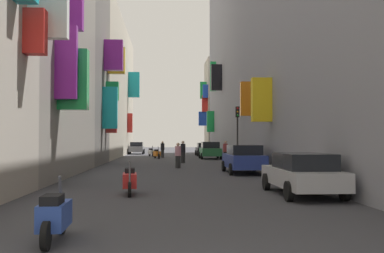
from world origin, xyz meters
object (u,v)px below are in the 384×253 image
at_px(parked_car_grey, 137,148).
at_px(pedestrian_near_right, 226,152).
at_px(scooter_blue, 54,216).
at_px(pedestrian_crossing, 178,156).
at_px(scooter_red, 130,180).
at_px(pedestrian_mid_street, 163,149).
at_px(traffic_light_near_corner, 237,125).
at_px(parked_car_black, 205,149).
at_px(scooter_orange, 157,154).
at_px(parked_car_green, 210,150).
at_px(parked_car_silver, 302,173).
at_px(scooter_white, 151,152).
at_px(pedestrian_near_left, 183,152).
at_px(parked_car_blue, 244,158).

relative_size(parked_car_grey, pedestrian_near_right, 2.32).
distance_m(scooter_blue, pedestrian_crossing, 20.55).
xyz_separation_m(parked_car_grey, scooter_red, (2.36, -41.20, -0.31)).
height_order(pedestrian_mid_street, traffic_light_near_corner, traffic_light_near_corner).
height_order(parked_car_black, scooter_orange, parked_car_black).
distance_m(parked_car_green, traffic_light_near_corner, 10.34).
xyz_separation_m(parked_car_green, parked_car_silver, (0.27, -27.38, -0.09)).
bearing_deg(pedestrian_near_right, scooter_red, -106.22).
distance_m(parked_car_green, pedestrian_mid_street, 5.26).
relative_size(parked_car_grey, parked_car_silver, 0.88).
distance_m(parked_car_grey, scooter_orange, 13.77).
distance_m(scooter_white, pedestrian_near_right, 14.17).
relative_size(parked_car_grey, scooter_red, 2.01).
height_order(parked_car_black, parked_car_silver, parked_car_black).
xyz_separation_m(parked_car_green, pedestrian_near_right, (0.56, -6.61, 0.03)).
relative_size(scooter_white, pedestrian_near_right, 1.06).
distance_m(scooter_orange, pedestrian_crossing, 14.29).
height_order(scooter_white, pedestrian_near_right, pedestrian_near_right).
height_order(scooter_red, traffic_light_near_corner, traffic_light_near_corner).
distance_m(pedestrian_mid_street, traffic_light_near_corner, 14.17).
height_order(parked_car_silver, pedestrian_near_left, pedestrian_near_left).
xyz_separation_m(parked_car_blue, parked_car_silver, (0.25, -9.53, -0.07)).
relative_size(parked_car_black, traffic_light_near_corner, 0.96).
bearing_deg(parked_car_silver, pedestrian_mid_street, 98.80).
relative_size(parked_car_green, pedestrian_mid_street, 2.41).
bearing_deg(pedestrian_crossing, parked_car_green, 75.89).
bearing_deg(pedestrian_crossing, scooter_white, 96.69).
distance_m(scooter_white, pedestrian_crossing, 19.56).
height_order(scooter_red, pedestrian_mid_street, pedestrian_mid_street).
height_order(pedestrian_crossing, pedestrian_mid_street, pedestrian_mid_street).
distance_m(parked_car_green, parked_car_black, 7.75).
distance_m(scooter_white, scooter_blue, 39.80).
height_order(scooter_orange, traffic_light_near_corner, traffic_light_near_corner).
bearing_deg(pedestrian_mid_street, parked_car_silver, -81.20).
distance_m(parked_car_blue, scooter_white, 24.65).
relative_size(parked_car_black, parked_car_grey, 1.01).
relative_size(parked_car_silver, scooter_orange, 2.32).
bearing_deg(pedestrian_crossing, parked_car_blue, -53.56).
xyz_separation_m(pedestrian_near_left, pedestrian_near_right, (3.35, 0.67, 0.00)).
distance_m(parked_car_grey, pedestrian_mid_street, 11.99).
bearing_deg(parked_car_blue, scooter_orange, 104.79).
bearing_deg(scooter_red, traffic_light_near_corner, 69.46).
height_order(parked_car_silver, scooter_red, parked_car_silver).
relative_size(parked_car_black, pedestrian_near_right, 2.35).
relative_size(scooter_blue, scooter_red, 0.92).
bearing_deg(parked_car_black, traffic_light_near_corner, -87.50).
xyz_separation_m(parked_car_blue, traffic_light_near_corner, (0.92, 7.75, 2.03)).
height_order(scooter_blue, pedestrian_mid_street, pedestrian_mid_street).
xyz_separation_m(scooter_blue, pedestrian_crossing, (2.76, 20.37, 0.33)).
height_order(scooter_blue, pedestrian_near_right, pedestrian_near_right).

